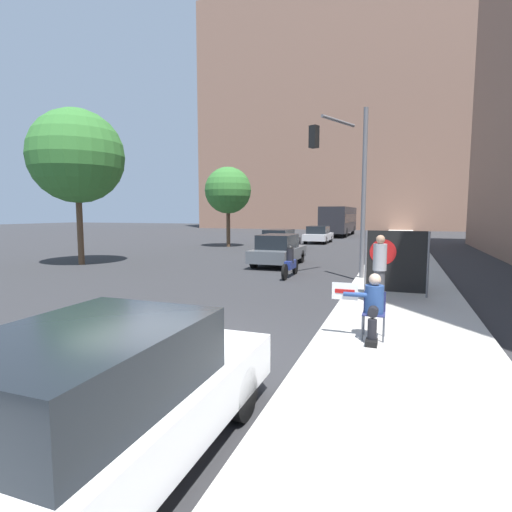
{
  "coord_description": "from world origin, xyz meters",
  "views": [
    {
      "loc": [
        3.73,
        -5.82,
        2.45
      ],
      "look_at": [
        0.01,
        4.5,
        1.27
      ],
      "focal_mm": 28.0,
      "sensor_mm": 36.0,
      "label": 1
    }
  ],
  "objects": [
    {
      "name": "car_on_road_midblock",
      "position": [
        -3.8,
        19.65,
        0.7
      ],
      "size": [
        1.8,
        4.64,
        1.38
      ],
      "color": "black",
      "rests_on": "ground_plane"
    },
    {
      "name": "jogger_on_sidewalk",
      "position": [
        3.27,
        4.77,
        1.04
      ],
      "size": [
        0.34,
        0.34,
        1.77
      ],
      "rotation": [
        0.0,
        0.0,
        3.09
      ],
      "color": "#424247",
      "rests_on": "sidewalk_curb"
    },
    {
      "name": "pedestrian_behind",
      "position": [
        4.18,
        7.56,
        1.0
      ],
      "size": [
        0.34,
        0.34,
        1.71
      ],
      "rotation": [
        0.0,
        0.0,
        2.57
      ],
      "color": "#424247",
      "rests_on": "sidewalk_curb"
    },
    {
      "name": "city_bus_on_road",
      "position": [
        -2.58,
        38.49,
        1.8
      ],
      "size": [
        2.62,
        10.75,
        3.11
      ],
      "color": "#232328",
      "rests_on": "ground_plane"
    },
    {
      "name": "street_tree_near_curb",
      "position": [
        -10.6,
        9.22,
        5.09
      ],
      "size": [
        4.34,
        4.34,
        7.27
      ],
      "color": "brown",
      "rests_on": "ground_plane"
    },
    {
      "name": "motorcycle_on_road",
      "position": [
        -0.2,
        8.96,
        0.53
      ],
      "size": [
        0.28,
        2.17,
        1.23
      ],
      "color": "navy",
      "rests_on": "ground_plane"
    },
    {
      "name": "sidewalk_curb",
      "position": [
        3.87,
        15.0,
        0.06
      ],
      "size": [
        3.18,
        90.0,
        0.13
      ],
      "primitive_type": "cube",
      "color": "beige",
      "rests_on": "ground_plane"
    },
    {
      "name": "traffic_light_pole",
      "position": [
        1.75,
        9.23,
        4.1
      ],
      "size": [
        2.27,
        2.04,
        5.98
      ],
      "color": "slate",
      "rests_on": "sidewalk_curb"
    },
    {
      "name": "protest_banner",
      "position": [
        3.65,
        5.98,
        1.1
      ],
      "size": [
        1.71,
        0.06,
        1.83
      ],
      "color": "slate",
      "rests_on": "sidewalk_curb"
    },
    {
      "name": "street_tree_midblock",
      "position": [
        -8.13,
        21.07,
        4.1
      ],
      "size": [
        3.37,
        3.37,
        5.8
      ],
      "color": "brown",
      "rests_on": "ground_plane"
    },
    {
      "name": "car_on_road_nearest",
      "position": [
        -1.63,
        12.12,
        0.73
      ],
      "size": [
        1.75,
        4.13,
        1.46
      ],
      "color": "#565B60",
      "rests_on": "ground_plane"
    },
    {
      "name": "seated_protester",
      "position": [
        3.31,
        1.66,
        0.78
      ],
      "size": [
        0.97,
        0.77,
        1.22
      ],
      "rotation": [
        0.0,
        0.0,
        -0.2
      ],
      "color": "#474C56",
      "rests_on": "sidewalk_curb"
    },
    {
      "name": "car_on_road_distant",
      "position": [
        -2.59,
        26.9,
        0.71
      ],
      "size": [
        1.82,
        4.15,
        1.41
      ],
      "color": "silver",
      "rests_on": "ground_plane"
    },
    {
      "name": "building_backdrop_far",
      "position": [
        -2.0,
        60.07,
        17.98
      ],
      "size": [
        52.0,
        12.0,
        35.95
      ],
      "color": "#936B56",
      "rests_on": "ground_plane"
    },
    {
      "name": "parked_car_curbside",
      "position": [
        1.18,
        -3.02,
        0.72
      ],
      "size": [
        1.87,
        4.36,
        1.45
      ],
      "color": "white",
      "rests_on": "ground_plane"
    },
    {
      "name": "ground_plane",
      "position": [
        0.0,
        0.0,
        0.0
      ],
      "size": [
        160.0,
        160.0,
        0.0
      ],
      "primitive_type": "plane",
      "color": "#303033"
    }
  ]
}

